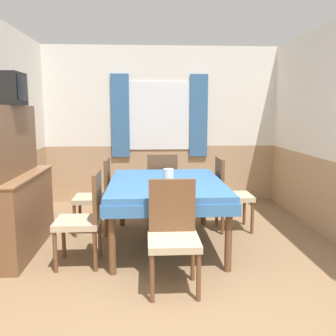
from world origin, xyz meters
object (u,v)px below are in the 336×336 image
chair_left_near (85,216)px  tv (9,89)px  chair_head_window (162,184)px  chair_right_far (229,191)px  sideboard (14,192)px  chair_left_far (97,193)px  vase (169,176)px  chair_head_near (173,231)px  dining_table (166,190)px

chair_left_near → tv: (-0.82, 0.44, 1.27)m
chair_head_window → chair_right_far: same height
sideboard → chair_left_near: bearing=-27.1°
chair_left_far → vase: (0.87, -0.58, 0.32)m
chair_head_window → vase: size_ratio=6.25×
chair_left_near → vase: size_ratio=6.25×
chair_right_far → tv: 2.87m
tv → vase: (1.69, -0.01, -0.95)m
chair_head_near → vase: 1.04m
chair_left_near → chair_left_far: bearing=0.0°
chair_left_near → tv: bearing=61.7°
tv → chair_head_near: bearing=-30.8°
chair_head_near → chair_right_far: same height
chair_left_near → vase: 1.02m
tv → chair_right_far: bearing=12.9°
sideboard → chair_head_near: bearing=-30.2°
dining_table → chair_head_window: (0.00, 1.06, -0.14)m
chair_left_far → vase: 1.09m
chair_left_near → chair_right_far: 1.97m
dining_table → chair_right_far: bearing=31.0°
chair_head_near → chair_head_window: bearing=-90.0°
chair_head_near → chair_right_far: size_ratio=1.00×
sideboard → chair_head_window: bearing=34.4°
dining_table → tv: tv is taller
chair_left_far → vase: bearing=-123.9°
dining_table → vase: vase is taller
chair_left_near → chair_head_window: same height
sideboard → vase: 1.70m
dining_table → tv: size_ratio=4.42×
sideboard → tv: 1.10m
chair_head_near → vase: size_ratio=6.25×
chair_right_far → sideboard: 2.59m
chair_left_far → vase: chair_left_far is taller
chair_left_near → sideboard: bearing=62.9°
chair_right_far → sideboard: bearing=-76.7°
chair_head_near → chair_right_far: bearing=-118.3°
chair_head_window → tv: (-1.66, -1.13, 1.27)m
dining_table → chair_head_window: chair_head_window is taller
chair_head_window → chair_right_far: size_ratio=1.00×
tv → chair_left_far: bearing=35.2°
dining_table → chair_left_far: bearing=149.0°
chair_left_near → chair_head_near: (0.85, -0.55, 0.00)m
chair_head_window → chair_left_far: bearing=-147.0°
chair_head_near → vase: bearing=-91.4°
chair_head_window → vase: 1.18m
tv → vase: bearing=-0.2°
chair_left_near → vase: chair_left_near is taller
chair_left_near → chair_head_near: size_ratio=1.00×
dining_table → chair_head_near: chair_head_near is taller
sideboard → vase: size_ratio=10.57×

